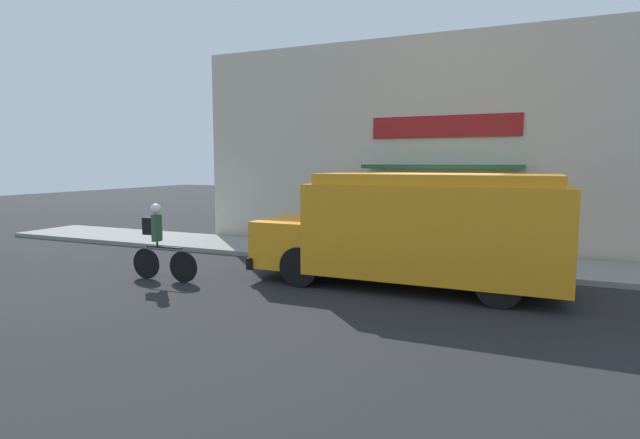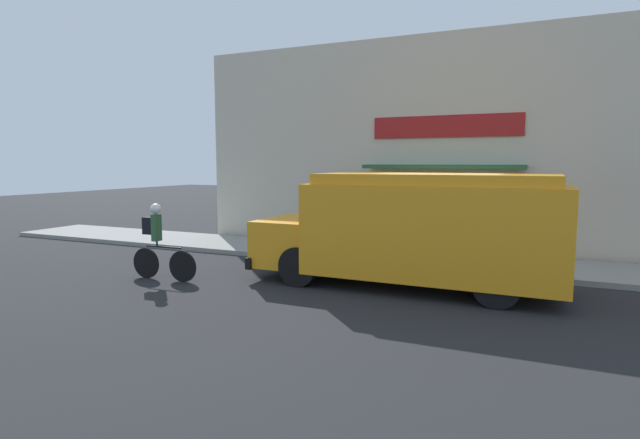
# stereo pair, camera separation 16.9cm
# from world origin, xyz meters

# --- Properties ---
(ground_plane) EXTENTS (70.00, 70.00, 0.00)m
(ground_plane) POSITION_xyz_m (0.00, 0.00, 0.00)
(ground_plane) COLOR #232326
(sidewalk) EXTENTS (28.00, 2.36, 0.12)m
(sidewalk) POSITION_xyz_m (0.00, 1.18, 0.06)
(sidewalk) COLOR gray
(sidewalk) RESTS_ON ground_plane
(storefront) EXTENTS (15.44, 0.97, 5.83)m
(storefront) POSITION_xyz_m (-0.01, 2.57, 2.91)
(storefront) COLOR beige
(storefront) RESTS_ON ground_plane
(school_bus) EXTENTS (6.05, 2.62, 2.24)m
(school_bus) POSITION_xyz_m (-0.20, -1.35, 1.17)
(school_bus) COLOR orange
(school_bus) RESTS_ON ground_plane
(cyclist) EXTENTS (1.59, 0.22, 1.61)m
(cyclist) POSITION_xyz_m (-5.26, -2.98, 0.79)
(cyclist) COLOR black
(cyclist) RESTS_ON ground_plane
(trash_bin) EXTENTS (0.59, 0.59, 0.80)m
(trash_bin) POSITION_xyz_m (-3.76, 1.56, 0.52)
(trash_bin) COLOR slate
(trash_bin) RESTS_ON sidewalk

